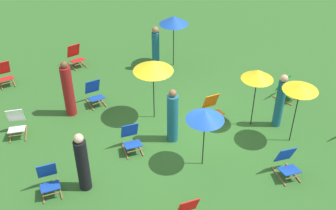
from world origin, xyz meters
The scene contains 20 objects.
ground_plane centered at (0.00, 0.00, 0.00)m, with size 40.00×40.00×0.00m, color #2D6026.
deckchair_0 centered at (-4.12, -0.04, 0.37)m, with size 0.57×0.82×0.83m.
deckchair_1 centered at (-1.69, 3.13, 0.37)m, with size 0.49×0.76×0.83m.
deckchair_2 centered at (1.23, 0.53, 0.37)m, with size 0.54×0.80×0.83m.
deckchair_3 centered at (-4.02, 5.83, 0.37)m, with size 0.48×0.76×0.83m.
deckchair_5 centered at (1.52, -2.50, 0.37)m, with size 0.63×0.84×0.83m.
deckchair_6 centered at (4.01, 0.27, 0.37)m, with size 0.66×0.86×0.83m.
deckchair_7 centered at (-1.62, 0.42, 0.37)m, with size 0.60×0.83×0.83m.
deckchair_9 centered at (-4.31, 2.71, 0.37)m, with size 0.67×0.86×0.83m.
deckchair_10 centered at (-1.40, 5.89, 0.37)m, with size 0.55×0.81×0.83m.
umbrella_0 centered at (2.08, -0.33, 1.79)m, with size 0.93×0.93×1.94m.
umbrella_1 centered at (2.60, -1.50, 1.85)m, with size 0.97×0.97×1.96m.
umbrella_2 centered at (-0.35, 1.47, 1.83)m, with size 1.20×1.20×1.98m.
umbrella_3 centered at (1.84, 4.10, 1.83)m, with size 1.05×1.05×1.98m.
umbrella_4 centered at (-0.20, -1.09, 1.64)m, with size 1.00×1.00×1.77m.
person_0 centered at (-3.30, -0.38, 0.82)m, with size 0.42×0.42×1.73m.
person_1 centered at (1.13, 4.16, 0.83)m, with size 0.39×0.39×1.70m.
person_2 centered at (-0.40, 0.22, 0.82)m, with size 0.45×0.45×1.73m.
person_3 centered at (-2.58, 2.92, 0.89)m, with size 0.48×0.48×1.90m.
person_4 centered at (2.75, -0.72, 0.87)m, with size 0.35×0.35×1.79m.
Camera 1 is at (-5.17, -8.09, 7.91)m, focal length 44.78 mm.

